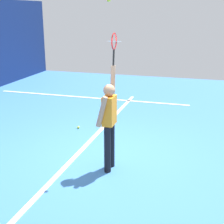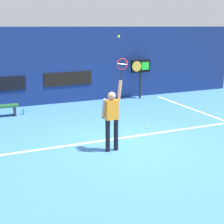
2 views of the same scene
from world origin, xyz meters
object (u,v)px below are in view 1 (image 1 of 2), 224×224
(tennis_racket, at_px, (114,43))
(tennis_ball, at_px, (109,0))
(spare_ball, at_px, (78,127))
(tennis_player, at_px, (109,120))

(tennis_racket, xyz_separation_m, tennis_ball, (-0.07, 0.08, 0.75))
(tennis_racket, bearing_deg, tennis_ball, 133.53)
(tennis_racket, relative_size, tennis_ball, 9.08)
(tennis_racket, relative_size, spare_ball, 9.08)
(tennis_ball, relative_size, spare_ball, 1.00)
(spare_ball, bearing_deg, tennis_ball, -141.31)
(tennis_ball, height_order, spare_ball, tennis_ball)
(tennis_player, height_order, tennis_ball, tennis_ball)
(tennis_player, height_order, spare_ball, tennis_player)
(tennis_player, bearing_deg, tennis_racket, -0.80)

